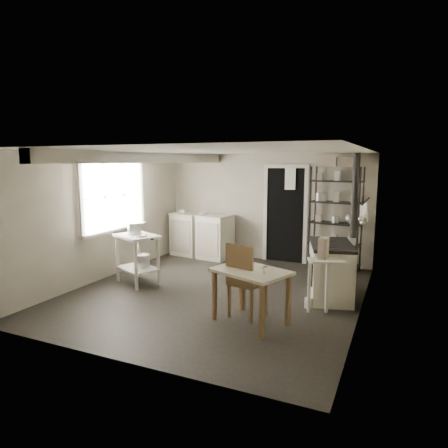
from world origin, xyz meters
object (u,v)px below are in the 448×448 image
at_px(base_cabinets, 202,236).
at_px(stove, 330,270).
at_px(stockpot, 134,230).
at_px(shelf_rack, 335,223).
at_px(prep_table, 138,261).
at_px(work_table, 251,295).
at_px(flour_sack, 320,262).
at_px(chair, 248,282).

bearing_deg(base_cabinets, stove, -20.06).
distance_m(stockpot, shelf_rack, 3.83).
relative_size(base_cabinets, shelf_rack, 0.72).
distance_m(prep_table, shelf_rack, 3.83).
height_order(work_table, flour_sack, work_table).
bearing_deg(work_table, chair, 120.84).
bearing_deg(shelf_rack, work_table, -94.49).
height_order(stove, flour_sack, stove).
bearing_deg(base_cabinets, work_table, -45.32).
xyz_separation_m(prep_table, stockpot, (-0.09, 0.06, 0.54)).
bearing_deg(prep_table, stockpot, 145.51).
height_order(shelf_rack, chair, shelf_rack).
distance_m(prep_table, base_cabinets, 2.30).
xyz_separation_m(stove, chair, (-0.91, -1.26, 0.05)).
bearing_deg(prep_table, chair, -15.16).
distance_m(base_cabinets, chair, 3.67).
height_order(prep_table, base_cabinets, base_cabinets).
distance_m(stove, work_table, 1.67).
height_order(prep_table, work_table, prep_table).
distance_m(stockpot, chair, 2.54).
bearing_deg(stockpot, chair, -16.01).
xyz_separation_m(base_cabinets, shelf_rack, (2.94, -0.00, 0.49)).
bearing_deg(stove, prep_table, 175.70).
distance_m(chair, flour_sack, 2.56).
height_order(stockpot, base_cabinets, stockpot).
bearing_deg(stove, base_cabinets, 136.64).
height_order(work_table, chair, chair).
xyz_separation_m(stove, flour_sack, (-0.39, 1.22, -0.20)).
bearing_deg(base_cabinets, chair, -44.93).
bearing_deg(chair, base_cabinets, 140.39).
distance_m(shelf_rack, stove, 1.74).
relative_size(stockpot, chair, 0.25).
bearing_deg(prep_table, base_cabinets, 88.00).
relative_size(stockpot, base_cabinets, 0.18).
bearing_deg(chair, shelf_rack, 89.32).
height_order(stockpot, flour_sack, stockpot).
bearing_deg(chair, stove, 67.23).
distance_m(prep_table, work_table, 2.57).
relative_size(base_cabinets, chair, 1.41).
xyz_separation_m(prep_table, base_cabinets, (0.08, 2.30, 0.06)).
bearing_deg(shelf_rack, prep_table, -136.53).
xyz_separation_m(prep_table, shelf_rack, (3.02, 2.29, 0.55)).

